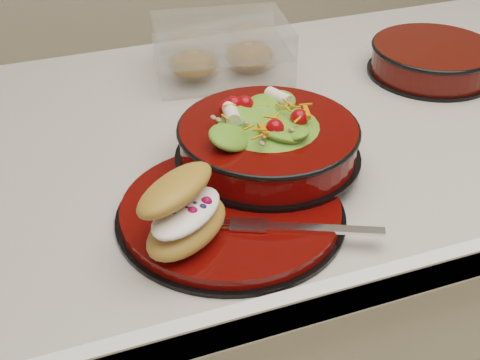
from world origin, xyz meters
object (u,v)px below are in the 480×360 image
object	(u,v)px
dinner_plate	(232,212)
island_counter	(285,320)
extra_bowl	(433,58)
salad_bowl	(268,134)
croissant	(185,211)
pastry_box	(221,50)
fork	(301,228)

from	to	relation	value
dinner_plate	island_counter	bearing A→B (deg)	48.30
dinner_plate	extra_bowl	world-z (taller)	extra_bowl
island_counter	dinner_plate	distance (m)	0.53
dinner_plate	extra_bowl	xyz separation A→B (m)	(0.47, 0.27, 0.02)
dinner_plate	salad_bowl	world-z (taller)	salad_bowl
salad_bowl	dinner_plate	bearing A→B (deg)	-134.37
salad_bowl	croissant	world-z (taller)	salad_bowl
island_counter	pastry_box	xyz separation A→B (m)	(-0.06, 0.19, 0.49)
croissant	extra_bowl	xyz separation A→B (m)	(0.54, 0.31, -0.03)
island_counter	fork	xyz separation A→B (m)	(-0.12, -0.28, 0.47)
salad_bowl	island_counter	bearing A→B (deg)	50.38
island_counter	extra_bowl	world-z (taller)	extra_bowl
island_counter	croissant	distance (m)	0.61
extra_bowl	pastry_box	bearing A→B (deg)	159.66
salad_bowl	pastry_box	distance (m)	0.32
croissant	extra_bowl	bearing A→B (deg)	-9.80
fork	pastry_box	size ratio (longest dim) A/B	0.69
dinner_plate	salad_bowl	size ratio (longest dim) A/B	1.13
salad_bowl	extra_bowl	size ratio (longest dim) A/B	1.15
fork	pastry_box	distance (m)	0.48
croissant	extra_bowl	distance (m)	0.62
dinner_plate	croissant	distance (m)	0.09
island_counter	croissant	world-z (taller)	croissant
pastry_box	extra_bowl	world-z (taller)	pastry_box
croissant	fork	distance (m)	0.14
pastry_box	island_counter	bearing A→B (deg)	-64.78
salad_bowl	fork	world-z (taller)	salad_bowl
extra_bowl	salad_bowl	bearing A→B (deg)	-154.64
croissant	salad_bowl	bearing A→B (deg)	-0.53
salad_bowl	fork	size ratio (longest dim) A/B	1.47
fork	extra_bowl	xyz separation A→B (m)	(0.41, 0.34, 0.01)
extra_bowl	croissant	bearing A→B (deg)	-150.40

